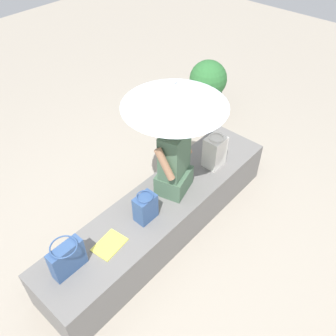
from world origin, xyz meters
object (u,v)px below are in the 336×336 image
(person_seated, at_px, (174,159))
(planter_near, at_px, (207,88))
(handbag_black, at_px, (67,258))
(parasol, at_px, (175,95))
(shoulder_bag_spare, at_px, (215,151))
(magazine, at_px, (110,245))
(tote_bag_canvas, at_px, (145,207))

(person_seated, xyz_separation_m, planter_near, (1.84, 0.96, -0.40))
(handbag_black, bearing_deg, parasol, 1.42)
(person_seated, bearing_deg, shoulder_bag_spare, -8.58)
(shoulder_bag_spare, distance_m, magazine, 1.47)
(person_seated, distance_m, shoulder_bag_spare, 0.60)
(shoulder_bag_spare, bearing_deg, magazine, 178.05)
(tote_bag_canvas, distance_m, magazine, 0.46)
(tote_bag_canvas, distance_m, shoulder_bag_spare, 1.03)
(magazine, xyz_separation_m, planter_near, (2.74, 0.99, -0.01))
(handbag_black, height_order, magazine, handbag_black)
(shoulder_bag_spare, relative_size, magazine, 1.34)
(shoulder_bag_spare, height_order, planter_near, planter_near)
(person_seated, relative_size, parasol, 0.77)
(magazine, relative_size, planter_near, 0.32)
(shoulder_bag_spare, bearing_deg, person_seated, 171.42)
(parasol, distance_m, planter_near, 2.24)
(person_seated, height_order, planter_near, person_seated)
(person_seated, relative_size, handbag_black, 2.85)
(tote_bag_canvas, relative_size, planter_near, 0.34)
(tote_bag_canvas, xyz_separation_m, planter_near, (2.31, 1.01, -0.15))
(parasol, distance_m, magazine, 1.41)
(handbag_black, relative_size, tote_bag_canvas, 1.07)
(person_seated, bearing_deg, parasol, 41.83)
(magazine, height_order, planter_near, planter_near)
(handbag_black, xyz_separation_m, planter_near, (3.11, 0.93, -0.16))
(person_seated, distance_m, tote_bag_canvas, 0.53)
(parasol, bearing_deg, person_seated, -138.17)
(tote_bag_canvas, height_order, shoulder_bag_spare, shoulder_bag_spare)
(handbag_black, xyz_separation_m, shoulder_bag_spare, (1.83, -0.11, 0.02))
(handbag_black, bearing_deg, magazine, -9.41)
(tote_bag_canvas, xyz_separation_m, shoulder_bag_spare, (1.02, -0.03, 0.04))
(parasol, xyz_separation_m, handbag_black, (-1.34, -0.03, -0.87))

